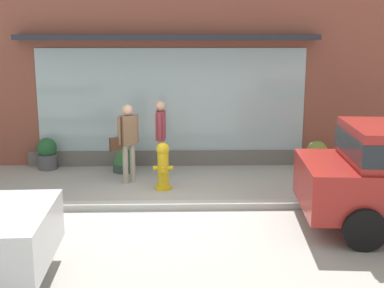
{
  "coord_description": "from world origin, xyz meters",
  "views": [
    {
      "loc": [
        0.25,
        -9.16,
        3.2
      ],
      "look_at": [
        0.52,
        1.2,
        0.91
      ],
      "focal_mm": 47.7,
      "sensor_mm": 36.0,
      "label": 1
    }
  ],
  "objects": [
    {
      "name": "ground_plane",
      "position": [
        0.0,
        0.0,
        0.0
      ],
      "size": [
        60.0,
        60.0,
        0.0
      ],
      "primitive_type": "plane",
      "color": "#9E9B93"
    },
    {
      "name": "potted_plant_trailing_edge",
      "position": [
        -2.88,
        2.66,
        0.39
      ],
      "size": [
        0.47,
        0.47,
        0.75
      ],
      "color": "#4C4C51",
      "rests_on": "ground_plane"
    },
    {
      "name": "pedestrian_passerby",
      "position": [
        -0.16,
        1.94,
        1.02
      ],
      "size": [
        0.23,
        0.51,
        1.73
      ],
      "rotation": [
        0.0,
        0.0,
        1.51
      ],
      "color": "#9E9384",
      "rests_on": "ground_plane"
    },
    {
      "name": "curb_strip",
      "position": [
        0.0,
        -0.2,
        0.06
      ],
      "size": [
        14.0,
        0.24,
        0.12
      ],
      "primitive_type": "cube",
      "color": "#B2B2AD",
      "rests_on": "ground_plane"
    },
    {
      "name": "pedestrian_with_handbag",
      "position": [
        -0.85,
        1.48,
        1.0
      ],
      "size": [
        0.6,
        0.45,
        1.7
      ],
      "rotation": [
        0.0,
        0.0,
        3.78
      ],
      "color": "#9E9384",
      "rests_on": "ground_plane"
    },
    {
      "name": "fire_hydrant",
      "position": [
        -0.08,
        1.0,
        0.51
      ],
      "size": [
        0.41,
        0.38,
        0.99
      ],
      "color": "gold",
      "rests_on": "ground_plane"
    },
    {
      "name": "potted_plant_window_left",
      "position": [
        3.52,
        2.52,
        0.36
      ],
      "size": [
        0.49,
        0.49,
        0.68
      ],
      "color": "#33473D",
      "rests_on": "ground_plane"
    },
    {
      "name": "potted_plant_low_front",
      "position": [
        -1.04,
        2.4,
        0.41
      ],
      "size": [
        0.52,
        0.52,
        0.86
      ],
      "color": "#33473D",
      "rests_on": "ground_plane"
    },
    {
      "name": "storefront",
      "position": [
        0.0,
        3.19,
        2.55
      ],
      "size": [
        14.0,
        0.81,
        5.2
      ],
      "color": "brown",
      "rests_on": "ground_plane"
    }
  ]
}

